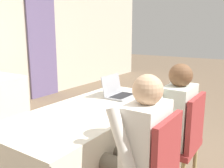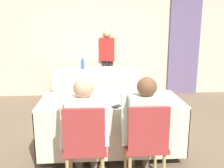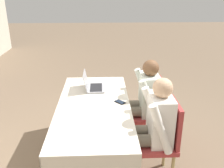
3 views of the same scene
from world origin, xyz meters
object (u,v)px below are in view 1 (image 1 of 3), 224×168
Objects in this scene: cell_phone at (124,112)px; person_white_shirt at (169,120)px; chair_near_right at (180,139)px; laptop at (119,93)px; person_checkered_shirt at (136,146)px.

person_white_shirt is at bearing -2.53° from cell_phone.
laptop is at bearing -101.65° from chair_near_right.
cell_phone is at bearing -49.58° from person_white_shirt.
cell_phone is 0.42m from person_white_shirt.
person_white_shirt is at bearing -180.00° from person_checkered_shirt.
cell_phone is 0.12× the size of person_white_shirt.
cell_phone is at bearing -139.48° from person_checkered_shirt.
person_checkered_shirt reaches higher than cell_phone.
laptop is 2.35× the size of cell_phone.
laptop is at bearing 84.74° from cell_phone.
chair_near_right is 0.19m from person_white_shirt.
person_checkered_shirt reaches higher than laptop.
person_white_shirt is (0.00, 0.10, 0.16)m from chair_near_right.
cell_phone is 0.49m from person_checkered_shirt.
person_white_shirt is (-0.15, -0.63, -0.13)m from laptop.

